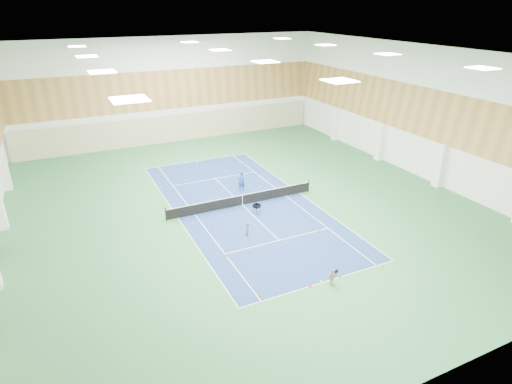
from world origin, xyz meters
TOP-DOWN VIEW (x-y plane):
  - ground at (0.00, 0.00)m, footprint 40.00×40.00m
  - room_shell at (0.00, 0.00)m, footprint 36.00×40.00m
  - wood_cladding at (0.00, 0.00)m, footprint 36.00×40.00m
  - ceiling_light_grid at (0.00, 0.00)m, footprint 21.40×25.40m
  - court_surface at (0.00, 0.00)m, footprint 10.97×23.77m
  - tennis_balls_scatter at (0.00, 0.00)m, footprint 10.57×22.77m
  - tennis_net at (0.00, 0.00)m, footprint 12.80×0.10m
  - back_curtain at (0.00, 19.75)m, footprint 35.40×0.16m
  - coach at (1.15, 2.82)m, footprint 0.70×0.50m
  - child_court at (-1.65, -4.82)m, footprint 0.63×0.62m
  - child_apron at (0.34, -12.31)m, footprint 0.68×0.39m
  - ball_cart at (0.37, -1.96)m, footprint 0.65×0.65m
  - cone_svc_a at (-4.06, -6.65)m, footprint 0.22×0.22m
  - cone_svc_b at (-1.16, -6.62)m, footprint 0.18×0.18m
  - cone_svc_c at (1.72, -6.17)m, footprint 0.18×0.18m
  - cone_svc_d at (3.32, -6.49)m, footprint 0.22×0.22m
  - cone_base_a at (-3.96, -11.48)m, footprint 0.19×0.19m
  - cone_base_b at (-0.89, -11.90)m, footprint 0.20×0.20m
  - cone_base_c at (1.25, -11.90)m, footprint 0.18×0.18m
  - cone_base_d at (4.41, -12.10)m, footprint 0.18×0.18m

SIDE VIEW (x-z plane):
  - ground at x=0.00m, z-range 0.00..0.00m
  - court_surface at x=0.00m, z-range 0.00..0.01m
  - tennis_balls_scatter at x=0.00m, z-range 0.01..0.08m
  - cone_base_c at x=1.25m, z-range 0.00..0.19m
  - cone_svc_c at x=1.72m, z-range 0.00..0.19m
  - cone_base_d at x=4.41m, z-range 0.00..0.20m
  - cone_svc_b at x=-1.16m, z-range 0.00..0.20m
  - cone_base_a at x=-3.96m, z-range 0.00..0.21m
  - cone_base_b at x=-0.89m, z-range 0.00..0.22m
  - cone_svc_d at x=3.32m, z-range 0.00..0.24m
  - cone_svc_a at x=-4.06m, z-range 0.00..0.24m
  - ball_cart at x=0.37m, z-range 0.00..0.85m
  - child_court at x=-1.65m, z-range 0.00..1.02m
  - child_apron at x=0.34m, z-range 0.00..1.09m
  - tennis_net at x=0.00m, z-range 0.00..1.10m
  - coach at x=1.15m, z-range 0.00..1.82m
  - back_curtain at x=0.00m, z-range 0.00..3.20m
  - room_shell at x=0.00m, z-range 0.00..12.00m
  - wood_cladding at x=0.00m, z-range 4.00..12.00m
  - ceiling_light_grid at x=0.00m, z-range 11.89..11.95m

